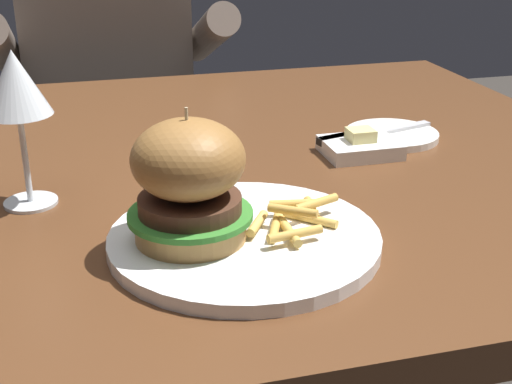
{
  "coord_description": "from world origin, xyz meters",
  "views": [
    {
      "loc": [
        -0.17,
        -0.88,
        1.07
      ],
      "look_at": [
        0.01,
        -0.23,
        0.78
      ],
      "focal_mm": 50.0,
      "sensor_mm": 36.0,
      "label": 1
    }
  ],
  "objects": [
    {
      "name": "dining_table",
      "position": [
        0.0,
        0.0,
        0.65
      ],
      "size": [
        1.14,
        0.95,
        0.74
      ],
      "color": "#56331C",
      "rests_on": "ground"
    },
    {
      "name": "main_plate",
      "position": [
        -0.01,
        -0.26,
        0.75
      ],
      "size": [
        0.27,
        0.27,
        0.01
      ],
      "primitive_type": "cylinder",
      "color": "white",
      "rests_on": "dining_table"
    },
    {
      "name": "burger_sandwich",
      "position": [
        -0.07,
        -0.26,
        0.81
      ],
      "size": [
        0.12,
        0.12,
        0.13
      ],
      "color": "#B78447",
      "rests_on": "main_plate"
    },
    {
      "name": "fries_pile",
      "position": [
        0.04,
        -0.26,
        0.76
      ],
      "size": [
        0.11,
        0.1,
        0.02
      ],
      "color": "#E0B251",
      "rests_on": "main_plate"
    },
    {
      "name": "wine_glass",
      "position": [
        -0.22,
        -0.1,
        0.87
      ],
      "size": [
        0.07,
        0.07,
        0.18
      ],
      "color": "silver",
      "rests_on": "dining_table"
    },
    {
      "name": "bread_plate",
      "position": [
        0.27,
        0.01,
        0.74
      ],
      "size": [
        0.13,
        0.13,
        0.01
      ],
      "primitive_type": "cylinder",
      "color": "white",
      "rests_on": "dining_table"
    },
    {
      "name": "table_knife",
      "position": [
        0.23,
        0.0,
        0.75
      ],
      "size": [
        0.19,
        0.06,
        0.01
      ],
      "color": "silver",
      "rests_on": "bread_plate"
    },
    {
      "name": "butter_dish",
      "position": [
        0.2,
        -0.04,
        0.75
      ],
      "size": [
        0.1,
        0.08,
        0.04
      ],
      "color": "white",
      "rests_on": "dining_table"
    },
    {
      "name": "diner_person",
      "position": [
        -0.08,
        0.75,
        0.56
      ],
      "size": [
        0.51,
        0.36,
        1.18
      ],
      "color": "#282833",
      "rests_on": "ground"
    }
  ]
}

